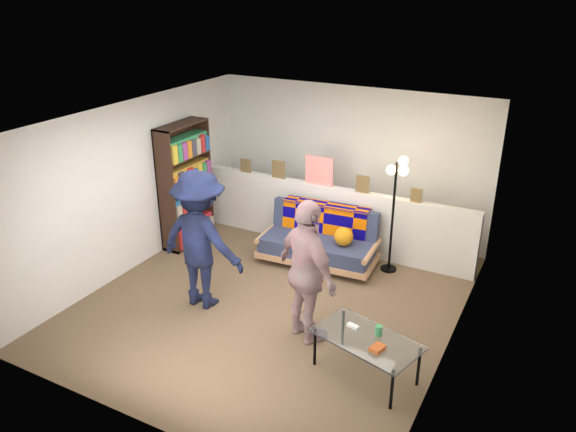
% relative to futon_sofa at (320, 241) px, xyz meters
% --- Properties ---
extents(ground, '(5.00, 5.00, 0.00)m').
position_rel_futon_sofa_xyz_m(ground, '(-0.08, -1.26, -0.34)').
color(ground, brown).
rests_on(ground, ground).
extents(room_shell, '(4.60, 5.05, 2.45)m').
position_rel_futon_sofa_xyz_m(room_shell, '(-0.08, -0.79, 1.33)').
color(room_shell, silver).
rests_on(room_shell, ground).
extents(half_wall_ledge, '(4.45, 0.15, 1.00)m').
position_rel_futon_sofa_xyz_m(half_wall_ledge, '(-0.08, 0.54, 0.16)').
color(half_wall_ledge, silver).
rests_on(half_wall_ledge, ground).
extents(ledge_decor, '(2.97, 0.02, 0.45)m').
position_rel_futon_sofa_xyz_m(ledge_decor, '(-0.31, 0.52, 0.83)').
color(ledge_decor, brown).
rests_on(ledge_decor, half_wall_ledge).
extents(futon_sofa, '(1.76, 0.94, 0.73)m').
position_rel_futon_sofa_xyz_m(futon_sofa, '(0.00, 0.00, 0.00)').
color(futon_sofa, tan).
rests_on(futon_sofa, ground).
extents(bookshelf, '(0.32, 0.96, 1.91)m').
position_rel_futon_sofa_xyz_m(bookshelf, '(-2.16, -0.32, 0.55)').
color(bookshelf, black).
rests_on(bookshelf, ground).
extents(coffee_table, '(1.22, 0.88, 0.57)m').
position_rel_futon_sofa_xyz_m(coffee_table, '(1.51, -2.11, 0.09)').
color(coffee_table, black).
rests_on(coffee_table, ground).
extents(floor_lamp, '(0.34, 0.31, 1.69)m').
position_rel_futon_sofa_xyz_m(floor_lamp, '(1.01, 0.27, 0.86)').
color(floor_lamp, black).
rests_on(floor_lamp, ground).
extents(person_left, '(1.17, 0.69, 1.80)m').
position_rel_futon_sofa_xyz_m(person_left, '(-0.85, -1.73, 0.56)').
color(person_left, black).
rests_on(person_left, ground).
extents(person_right, '(1.08, 0.88, 1.72)m').
position_rel_futon_sofa_xyz_m(person_right, '(0.66, -1.80, 0.52)').
color(person_right, pink).
rests_on(person_right, ground).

